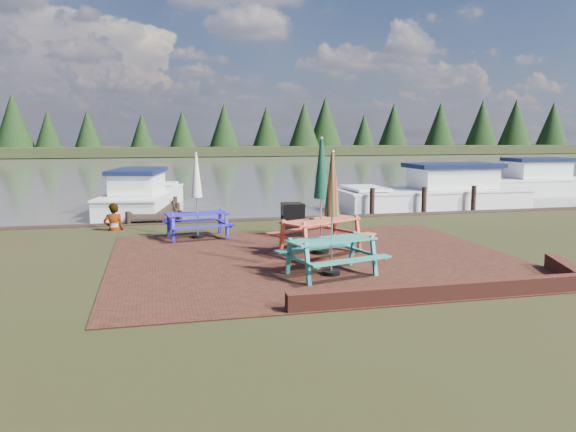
# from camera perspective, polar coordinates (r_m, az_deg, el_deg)

# --- Properties ---
(ground) EXTENTS (120.00, 120.00, 0.00)m
(ground) POSITION_cam_1_polar(r_m,az_deg,el_deg) (11.80, 4.04, -5.39)
(ground) COLOR black
(ground) RESTS_ON ground
(paving) EXTENTS (9.00, 7.50, 0.02)m
(paving) POSITION_cam_1_polar(r_m,az_deg,el_deg) (12.73, 2.69, -4.31)
(paving) COLOR #371911
(paving) RESTS_ON ground
(brick_wall) EXTENTS (6.21, 1.79, 0.30)m
(brick_wall) POSITION_cam_1_polar(r_m,az_deg,el_deg) (10.53, 19.42, -6.70)
(brick_wall) COLOR #4C1E16
(brick_wall) RESTS_ON ground
(water) EXTENTS (120.00, 60.00, 0.02)m
(water) POSITION_cam_1_polar(r_m,az_deg,el_deg) (48.13, -9.34, 4.92)
(water) COLOR #44403A
(water) RESTS_ON ground
(far_treeline) EXTENTS (120.00, 10.00, 8.10)m
(far_treeline) POSITION_cam_1_polar(r_m,az_deg,el_deg) (77.00, -11.00, 8.58)
(far_treeline) COLOR black
(far_treeline) RESTS_ON ground
(picnic_table_teal) EXTENTS (2.11, 1.98, 2.45)m
(picnic_table_teal) POSITION_cam_1_polar(r_m,az_deg,el_deg) (11.08, 4.46, -1.75)
(picnic_table_teal) COLOR #298475
(picnic_table_teal) RESTS_ON ground
(picnic_table_red) EXTENTS (2.51, 2.42, 2.69)m
(picnic_table_red) POSITION_cam_1_polar(r_m,az_deg,el_deg) (13.05, 3.36, 0.17)
(picnic_table_red) COLOR #CE5134
(picnic_table_red) RESTS_ON ground
(picnic_table_blue) EXTENTS (1.85, 1.70, 2.29)m
(picnic_table_blue) POSITION_cam_1_polar(r_m,az_deg,el_deg) (15.20, -9.22, 0.71)
(picnic_table_blue) COLOR #2318B4
(picnic_table_blue) RESTS_ON ground
(chalkboard) EXTENTS (0.60, 0.61, 0.94)m
(chalkboard) POSITION_cam_1_polar(r_m,az_deg,el_deg) (15.22, 0.48, -0.38)
(chalkboard) COLOR black
(chalkboard) RESTS_ON ground
(jetty) EXTENTS (1.76, 9.08, 1.00)m
(jetty) POSITION_cam_1_polar(r_m,az_deg,el_deg) (22.36, -13.45, 1.24)
(jetty) COLOR black
(jetty) RESTS_ON ground
(boat_jetty) EXTENTS (3.42, 6.71, 1.86)m
(boat_jetty) POSITION_cam_1_polar(r_m,az_deg,el_deg) (22.30, -14.61, 1.81)
(boat_jetty) COLOR white
(boat_jetty) RESTS_ON ground
(boat_near) EXTENTS (7.45, 2.61, 2.01)m
(boat_near) POSITION_cam_1_polar(r_m,az_deg,el_deg) (22.75, 14.76, 2.04)
(boat_near) COLOR white
(boat_near) RESTS_ON ground
(boat_far) EXTENTS (6.50, 2.41, 2.01)m
(boat_far) POSITION_cam_1_polar(r_m,az_deg,el_deg) (29.50, 23.02, 3.04)
(boat_far) COLOR white
(boat_far) RESTS_ON ground
(person) EXTENTS (0.62, 0.44, 1.59)m
(person) POSITION_cam_1_polar(r_m,az_deg,el_deg) (17.01, -17.38, 1.22)
(person) COLOR gray
(person) RESTS_ON ground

